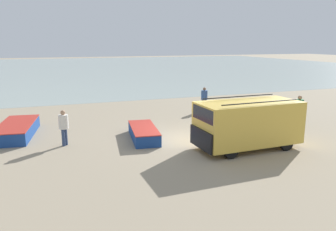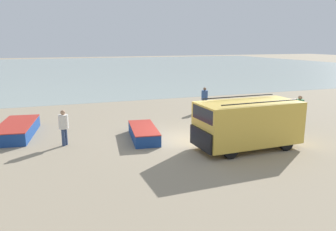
{
  "view_description": "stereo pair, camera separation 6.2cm",
  "coord_description": "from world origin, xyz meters",
  "px_view_note": "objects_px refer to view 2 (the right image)",
  "views": [
    {
      "loc": [
        -6.13,
        -14.9,
        4.88
      ],
      "look_at": [
        -0.25,
        1.37,
        1.0
      ],
      "focal_mm": 35.0,
      "sensor_mm": 36.0,
      "label": 1
    },
    {
      "loc": [
        -6.07,
        -14.92,
        4.88
      ],
      "look_at": [
        -0.25,
        1.37,
        1.0
      ],
      "focal_mm": 35.0,
      "sensor_mm": 36.0,
      "label": 2
    }
  ],
  "objects_px": {
    "fishing_rowboat_1": "(18,129)",
    "fisherman_0": "(205,97)",
    "fisherman_2": "(64,124)",
    "fishing_rowboat_2": "(143,132)",
    "fishing_rowboat_0": "(249,112)",
    "fisherman_1": "(299,108)",
    "parked_van": "(247,123)"
  },
  "relations": [
    {
      "from": "parked_van",
      "to": "fishing_rowboat_2",
      "type": "relative_size",
      "value": 1.2
    },
    {
      "from": "fisherman_2",
      "to": "fisherman_0",
      "type": "bearing_deg",
      "value": -112.04
    },
    {
      "from": "parked_van",
      "to": "fishing_rowboat_1",
      "type": "distance_m",
      "value": 12.02
    },
    {
      "from": "parked_van",
      "to": "fishing_rowboat_2",
      "type": "distance_m",
      "value": 5.36
    },
    {
      "from": "fishing_rowboat_0",
      "to": "fisherman_2",
      "type": "bearing_deg",
      "value": 50.46
    },
    {
      "from": "fisherman_0",
      "to": "fisherman_1",
      "type": "distance_m",
      "value": 6.68
    },
    {
      "from": "fishing_rowboat_2",
      "to": "parked_van",
      "type": "bearing_deg",
      "value": -121.46
    },
    {
      "from": "fishing_rowboat_1",
      "to": "fisherman_1",
      "type": "relative_size",
      "value": 2.87
    },
    {
      "from": "fisherman_2",
      "to": "fishing_rowboat_2",
      "type": "bearing_deg",
      "value": -139.45
    },
    {
      "from": "fishing_rowboat_2",
      "to": "fisherman_0",
      "type": "xyz_separation_m",
      "value": [
        5.98,
        5.06,
        0.73
      ]
    },
    {
      "from": "fisherman_0",
      "to": "fisherman_1",
      "type": "bearing_deg",
      "value": 68.43
    },
    {
      "from": "fishing_rowboat_1",
      "to": "fishing_rowboat_2",
      "type": "xyz_separation_m",
      "value": [
        6.2,
        -2.8,
        -0.03
      ]
    },
    {
      "from": "fisherman_1",
      "to": "fisherman_2",
      "type": "distance_m",
      "value": 13.31
    },
    {
      "from": "fishing_rowboat_1",
      "to": "fisherman_1",
      "type": "bearing_deg",
      "value": -95.14
    },
    {
      "from": "parked_van",
      "to": "fishing_rowboat_1",
      "type": "xyz_separation_m",
      "value": [
        -10.32,
        6.1,
        -0.89
      ]
    },
    {
      "from": "fishing_rowboat_1",
      "to": "fishing_rowboat_2",
      "type": "distance_m",
      "value": 6.8
    },
    {
      "from": "parked_van",
      "to": "fisherman_2",
      "type": "height_order",
      "value": "parked_van"
    },
    {
      "from": "fisherman_0",
      "to": "fisherman_1",
      "type": "height_order",
      "value": "fisherman_1"
    },
    {
      "from": "fishing_rowboat_2",
      "to": "fisherman_2",
      "type": "bearing_deg",
      "value": 96.86
    },
    {
      "from": "fishing_rowboat_1",
      "to": "fisherman_2",
      "type": "distance_m",
      "value": 3.66
    },
    {
      "from": "fishing_rowboat_2",
      "to": "fishing_rowboat_1",
      "type": "bearing_deg",
      "value": 73.07
    },
    {
      "from": "fishing_rowboat_1",
      "to": "fisherman_0",
      "type": "height_order",
      "value": "fisherman_0"
    },
    {
      "from": "fisherman_0",
      "to": "fishing_rowboat_0",
      "type": "bearing_deg",
      "value": 75.28
    },
    {
      "from": "fisherman_0",
      "to": "fisherman_2",
      "type": "relative_size",
      "value": 1.0
    },
    {
      "from": "fishing_rowboat_2",
      "to": "fisherman_2",
      "type": "distance_m",
      "value": 3.98
    },
    {
      "from": "fishing_rowboat_0",
      "to": "fisherman_2",
      "type": "height_order",
      "value": "fisherman_2"
    },
    {
      "from": "fishing_rowboat_1",
      "to": "fisherman_0",
      "type": "relative_size",
      "value": 3.03
    },
    {
      "from": "fishing_rowboat_1",
      "to": "fisherman_0",
      "type": "xyz_separation_m",
      "value": [
        12.19,
        2.27,
        0.7
      ]
    },
    {
      "from": "fishing_rowboat_2",
      "to": "fisherman_2",
      "type": "height_order",
      "value": "fisherman_2"
    },
    {
      "from": "parked_van",
      "to": "fisherman_1",
      "type": "distance_m",
      "value": 5.88
    },
    {
      "from": "parked_van",
      "to": "fisherman_2",
      "type": "relative_size",
      "value": 2.84
    },
    {
      "from": "fishing_rowboat_1",
      "to": "fishing_rowboat_2",
      "type": "height_order",
      "value": "fishing_rowboat_1"
    }
  ]
}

